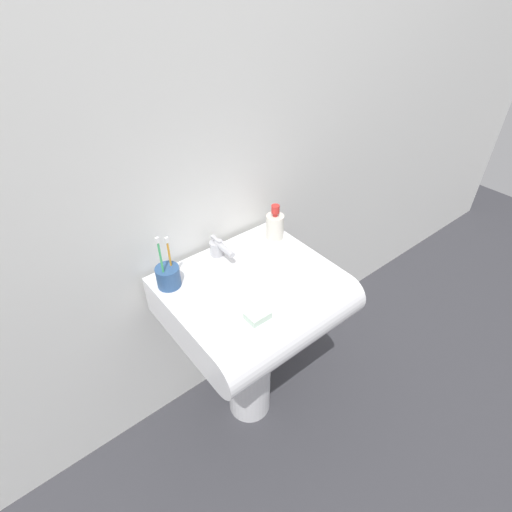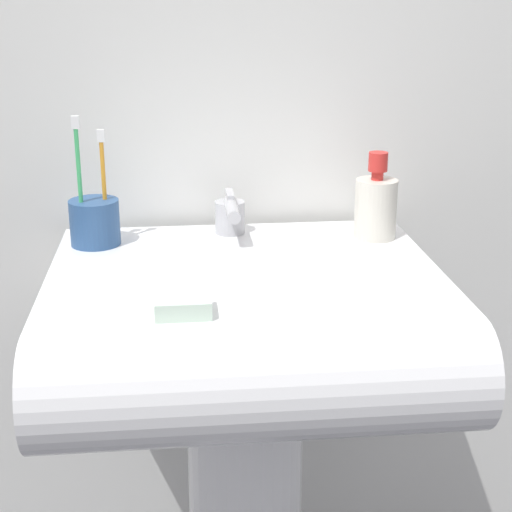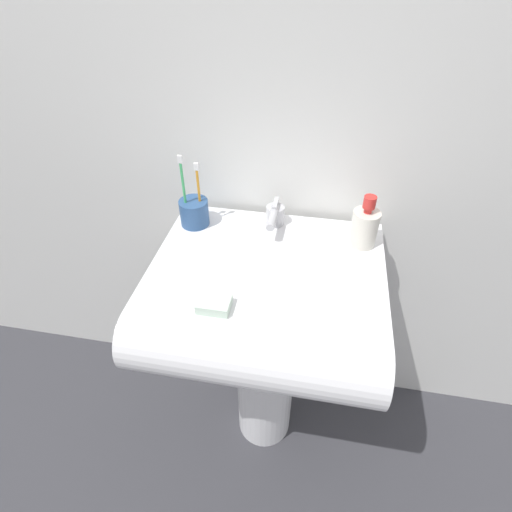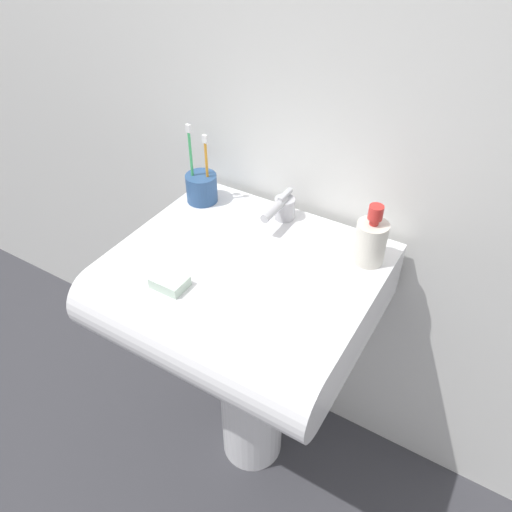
{
  "view_description": "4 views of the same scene",
  "coord_description": "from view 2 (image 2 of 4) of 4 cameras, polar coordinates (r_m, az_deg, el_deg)",
  "views": [
    {
      "loc": [
        -0.64,
        -0.85,
        1.73
      ],
      "look_at": [
        0.02,
        -0.03,
        0.91
      ],
      "focal_mm": 28.0,
      "sensor_mm": 36.0,
      "label": 1
    },
    {
      "loc": [
        -0.1,
        -1.12,
        1.21
      ],
      "look_at": [
        0.02,
        0.0,
        0.82
      ],
      "focal_mm": 55.0,
      "sensor_mm": 36.0,
      "label": 2
    },
    {
      "loc": [
        0.11,
        -0.76,
        1.47
      ],
      "look_at": [
        -0.03,
        0.0,
        0.82
      ],
      "focal_mm": 28.0,
      "sensor_mm": 36.0,
      "label": 3
    },
    {
      "loc": [
        0.47,
        -0.75,
        1.53
      ],
      "look_at": [
        0.03,
        -0.03,
        0.84
      ],
      "focal_mm": 35.0,
      "sensor_mm": 36.0,
      "label": 4
    }
  ],
  "objects": [
    {
      "name": "bar_soap",
      "position": [
        1.02,
        -5.32,
        -3.62
      ],
      "size": [
        0.07,
        0.06,
        0.02
      ],
      "primitive_type": "cube",
      "color": "silver",
      "rests_on": "sink_basin"
    },
    {
      "name": "toothbrush_cup",
      "position": [
        1.31,
        -11.66,
        2.54
      ],
      "size": [
        0.08,
        0.08,
        0.21
      ],
      "color": "#2D5184",
      "rests_on": "sink_basin"
    },
    {
      "name": "sink_basin",
      "position": [
        1.17,
        -0.61,
        -5.25
      ],
      "size": [
        0.59,
        0.53,
        0.15
      ],
      "color": "white",
      "rests_on": "sink_pedestal"
    },
    {
      "name": "faucet",
      "position": [
        1.34,
        -1.88,
        3.02
      ],
      "size": [
        0.05,
        0.13,
        0.07
      ],
      "color": "#B7B7BC",
      "rests_on": "sink_basin"
    },
    {
      "name": "soap_bottle",
      "position": [
        1.34,
        8.71,
        3.63
      ],
      "size": [
        0.07,
        0.07,
        0.15
      ],
      "color": "silver",
      "rests_on": "sink_basin"
    }
  ]
}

